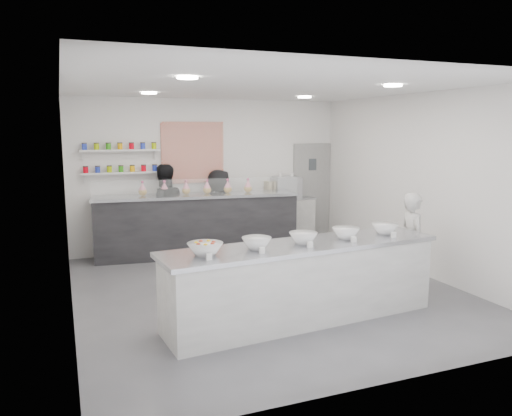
{
  "coord_description": "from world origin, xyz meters",
  "views": [
    {
      "loc": [
        -2.79,
        -6.69,
        2.4
      ],
      "look_at": [
        -0.02,
        0.4,
        1.2
      ],
      "focal_mm": 35.0,
      "sensor_mm": 36.0,
      "label": 1
    }
  ],
  "objects_px": {
    "espresso_ledge": "(284,221)",
    "staff_left": "(164,210)",
    "back_bar": "(197,225)",
    "woman_prep": "(412,242)",
    "prep_counter": "(303,282)",
    "staff_right": "(219,210)",
    "espresso_machine": "(286,188)"
  },
  "relations": [
    {
      "from": "espresso_ledge",
      "to": "staff_left",
      "type": "height_order",
      "value": "staff_left"
    },
    {
      "from": "back_bar",
      "to": "woman_prep",
      "type": "relative_size",
      "value": 2.58
    },
    {
      "from": "prep_counter",
      "to": "staff_left",
      "type": "distance_m",
      "value": 4.08
    },
    {
      "from": "woman_prep",
      "to": "staff_left",
      "type": "distance_m",
      "value": 4.62
    },
    {
      "from": "prep_counter",
      "to": "espresso_ledge",
      "type": "xyz_separation_m",
      "value": [
        1.58,
        4.03,
        -0.01
      ]
    },
    {
      "from": "prep_counter",
      "to": "staff_right",
      "type": "distance_m",
      "value": 3.96
    },
    {
      "from": "espresso_ledge",
      "to": "woman_prep",
      "type": "relative_size",
      "value": 0.88
    },
    {
      "from": "espresso_machine",
      "to": "woman_prep",
      "type": "distance_m",
      "value": 3.63
    },
    {
      "from": "espresso_ledge",
      "to": "staff_right",
      "type": "relative_size",
      "value": 0.81
    },
    {
      "from": "espresso_machine",
      "to": "staff_left",
      "type": "bearing_deg",
      "value": -178.14
    },
    {
      "from": "espresso_ledge",
      "to": "woman_prep",
      "type": "xyz_separation_m",
      "value": [
        0.46,
        -3.58,
        0.26
      ]
    },
    {
      "from": "woman_prep",
      "to": "staff_right",
      "type": "distance_m",
      "value": 3.99
    },
    {
      "from": "espresso_ledge",
      "to": "staff_left",
      "type": "xyz_separation_m",
      "value": [
        -2.56,
        -0.08,
        0.39
      ]
    },
    {
      "from": "espresso_ledge",
      "to": "woman_prep",
      "type": "distance_m",
      "value": 3.62
    },
    {
      "from": "espresso_machine",
      "to": "staff_left",
      "type": "relative_size",
      "value": 0.33
    },
    {
      "from": "back_bar",
      "to": "espresso_ledge",
      "type": "relative_size",
      "value": 2.94
    },
    {
      "from": "prep_counter",
      "to": "staff_left",
      "type": "height_order",
      "value": "staff_left"
    },
    {
      "from": "woman_prep",
      "to": "staff_left",
      "type": "relative_size",
      "value": 0.85
    },
    {
      "from": "staff_left",
      "to": "staff_right",
      "type": "relative_size",
      "value": 1.08
    },
    {
      "from": "espresso_ledge",
      "to": "staff_right",
      "type": "bearing_deg",
      "value": -176.67
    },
    {
      "from": "espresso_machine",
      "to": "woman_prep",
      "type": "bearing_deg",
      "value": -83.37
    },
    {
      "from": "espresso_ledge",
      "to": "espresso_machine",
      "type": "bearing_deg",
      "value": 0.0
    },
    {
      "from": "espresso_machine",
      "to": "woman_prep",
      "type": "height_order",
      "value": "woman_prep"
    },
    {
      "from": "prep_counter",
      "to": "back_bar",
      "type": "xyz_separation_m",
      "value": [
        -0.39,
        3.7,
        0.1
      ]
    },
    {
      "from": "back_bar",
      "to": "woman_prep",
      "type": "height_order",
      "value": "woman_prep"
    },
    {
      "from": "espresso_ledge",
      "to": "staff_left",
      "type": "bearing_deg",
      "value": -178.1
    },
    {
      "from": "prep_counter",
      "to": "staff_right",
      "type": "height_order",
      "value": "staff_right"
    },
    {
      "from": "back_bar",
      "to": "espresso_ledge",
      "type": "bearing_deg",
      "value": 16.4
    },
    {
      "from": "back_bar",
      "to": "staff_left",
      "type": "bearing_deg",
      "value": 163.59
    },
    {
      "from": "staff_right",
      "to": "staff_left",
      "type": "bearing_deg",
      "value": -22.97
    },
    {
      "from": "woman_prep",
      "to": "staff_right",
      "type": "relative_size",
      "value": 0.92
    },
    {
      "from": "espresso_ledge",
      "to": "espresso_machine",
      "type": "distance_m",
      "value": 0.71
    }
  ]
}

